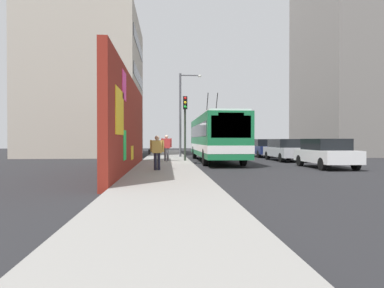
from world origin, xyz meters
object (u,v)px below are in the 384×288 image
at_px(parked_car_silver, 285,149).
at_px(traffic_light, 185,117).
at_px(city_bus, 215,136).
at_px(parked_car_navy, 263,147).
at_px(parked_car_white, 326,153).
at_px(street_lamp, 183,109).
at_px(pedestrian_midblock, 166,146).
at_px(pedestrian_near_wall, 157,150).

xyz_separation_m(parked_car_silver, traffic_light, (-1.69, 7.35, 2.16)).
height_order(city_bus, parked_car_navy, city_bus).
distance_m(parked_car_white, parked_car_silver, 6.20).
distance_m(city_bus, parked_car_navy, 8.14).
height_order(parked_car_navy, street_lamp, street_lamp).
bearing_deg(city_bus, parked_car_white, -137.49).
bearing_deg(street_lamp, city_bus, -154.17).
distance_m(parked_car_white, parked_car_navy, 11.86).
height_order(parked_car_silver, parked_car_navy, same).
bearing_deg(pedestrian_midblock, parked_car_silver, -77.46).
relative_size(parked_car_white, pedestrian_near_wall, 2.70).
distance_m(parked_car_navy, pedestrian_near_wall, 16.67).
relative_size(city_bus, pedestrian_near_wall, 7.51).
xyz_separation_m(city_bus, pedestrian_near_wall, (-7.84, 3.80, -0.72)).
height_order(parked_car_white, street_lamp, street_lamp).
bearing_deg(parked_car_white, city_bus, 42.51).
relative_size(parked_car_white, traffic_light, 1.00).
bearing_deg(traffic_light, parked_car_silver, -77.05).
bearing_deg(traffic_light, street_lamp, -1.08).
bearing_deg(street_lamp, parked_car_white, -143.80).
distance_m(parked_car_silver, pedestrian_near_wall, 12.29).
bearing_deg(street_lamp, parked_car_silver, -117.10).
xyz_separation_m(pedestrian_near_wall, street_lamp, (12.07, -1.75, 2.99)).
relative_size(traffic_light, street_lamp, 0.62).
bearing_deg(traffic_light, pedestrian_near_wall, 166.08).
bearing_deg(city_bus, parked_car_silver, -84.27).
distance_m(parked_car_white, traffic_light, 8.89).
xyz_separation_m(parked_car_navy, street_lamp, (-1.96, 7.25, 3.21)).
bearing_deg(pedestrian_near_wall, street_lamp, -8.27).
xyz_separation_m(pedestrian_midblock, street_lamp, (5.62, -1.33, 2.91)).
xyz_separation_m(parked_car_white, parked_car_silver, (6.20, -0.00, 0.00)).
relative_size(parked_car_navy, traffic_light, 1.15).
distance_m(parked_car_silver, street_lamp, 8.75).
distance_m(parked_car_white, pedestrian_midblock, 9.59).
relative_size(city_bus, parked_car_white, 2.78).
bearing_deg(parked_car_white, pedestrian_midblock, 63.45).
bearing_deg(parked_car_silver, traffic_light, 102.95).
distance_m(parked_car_silver, traffic_light, 7.85).
bearing_deg(city_bus, street_lamp, 25.83).
distance_m(city_bus, street_lamp, 5.22).
distance_m(parked_car_silver, pedestrian_midblock, 8.79).
distance_m(pedestrian_midblock, traffic_light, 2.24).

